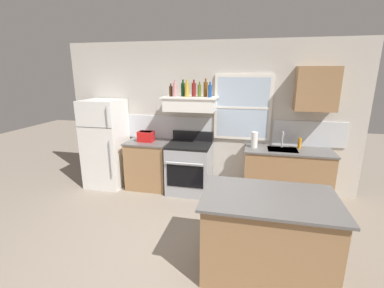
% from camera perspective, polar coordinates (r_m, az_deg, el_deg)
% --- Properties ---
extents(ground_plane, '(16.00, 16.00, 0.00)m').
position_cam_1_polar(ground_plane, '(3.51, -3.79, -22.99)').
color(ground_plane, gray).
extents(back_wall, '(5.40, 0.11, 2.70)m').
position_cam_1_polar(back_wall, '(4.99, 3.50, 5.75)').
color(back_wall, beige).
rests_on(back_wall, ground_plane).
extents(refrigerator, '(0.70, 0.72, 1.67)m').
position_cam_1_polar(refrigerator, '(5.40, -17.95, 0.11)').
color(refrigerator, white).
rests_on(refrigerator, ground_plane).
extents(counter_left_of_stove, '(0.79, 0.63, 0.91)m').
position_cam_1_polar(counter_left_of_stove, '(5.20, -9.14, -4.26)').
color(counter_left_of_stove, '#9E754C').
rests_on(counter_left_of_stove, ground_plane).
extents(toaster, '(0.30, 0.20, 0.19)m').
position_cam_1_polar(toaster, '(5.04, -9.79, 1.65)').
color(toaster, red).
rests_on(toaster, counter_left_of_stove).
extents(stove_range, '(0.76, 0.69, 1.09)m').
position_cam_1_polar(stove_range, '(4.93, -0.59, -5.04)').
color(stove_range, '#9EA0A5').
rests_on(stove_range, ground_plane).
extents(range_hood_shelf, '(0.96, 0.52, 0.24)m').
position_cam_1_polar(range_hood_shelf, '(4.75, -0.36, 8.60)').
color(range_hood_shelf, white).
extents(bottle_brown_stout, '(0.06, 0.06, 0.22)m').
position_cam_1_polar(bottle_brown_stout, '(4.81, -4.53, 11.19)').
color(bottle_brown_stout, '#381E0F').
rests_on(bottle_brown_stout, range_hood_shelf).
extents(bottle_rose_pink, '(0.07, 0.07, 0.29)m').
position_cam_1_polar(bottle_rose_pink, '(4.75, -3.66, 11.51)').
color(bottle_rose_pink, '#C67F84').
rests_on(bottle_rose_pink, range_hood_shelf).
extents(bottle_dark_green_wine, '(0.07, 0.07, 0.29)m').
position_cam_1_polar(bottle_dark_green_wine, '(4.82, -1.93, 11.58)').
color(bottle_dark_green_wine, '#143819').
rests_on(bottle_dark_green_wine, range_hood_shelf).
extents(bottle_champagne_gold_foil, '(0.08, 0.08, 0.30)m').
position_cam_1_polar(bottle_champagne_gold_foil, '(4.70, -1.07, 11.54)').
color(bottle_champagne_gold_foil, '#B29333').
rests_on(bottle_champagne_gold_foil, range_hood_shelf).
extents(bottle_red_label_wine, '(0.07, 0.07, 0.29)m').
position_cam_1_polar(bottle_red_label_wine, '(4.74, 0.40, 11.53)').
color(bottle_red_label_wine, maroon).
rests_on(bottle_red_label_wine, range_hood_shelf).
extents(bottle_olive_oil_square, '(0.06, 0.06, 0.26)m').
position_cam_1_polar(bottle_olive_oil_square, '(4.72, 1.59, 11.34)').
color(bottle_olive_oil_square, '#4C601E').
rests_on(bottle_olive_oil_square, range_hood_shelf).
extents(bottle_amber_wine, '(0.07, 0.07, 0.31)m').
position_cam_1_polar(bottle_amber_wine, '(4.73, 2.92, 11.61)').
color(bottle_amber_wine, brown).
rests_on(bottle_amber_wine, range_hood_shelf).
extents(bottle_blue_liqueur, '(0.07, 0.07, 0.26)m').
position_cam_1_polar(bottle_blue_liqueur, '(4.62, 3.85, 11.24)').
color(bottle_blue_liqueur, '#1E478C').
rests_on(bottle_blue_liqueur, range_hood_shelf).
extents(counter_right_with_sink, '(1.43, 0.63, 0.91)m').
position_cam_1_polar(counter_right_with_sink, '(4.89, 19.41, -6.19)').
color(counter_right_with_sink, '#9E754C').
rests_on(counter_right_with_sink, ground_plane).
extents(sink_faucet, '(0.03, 0.17, 0.28)m').
position_cam_1_polar(sink_faucet, '(4.79, 18.76, 1.30)').
color(sink_faucet, silver).
rests_on(sink_faucet, counter_right_with_sink).
extents(paper_towel_roll, '(0.11, 0.11, 0.27)m').
position_cam_1_polar(paper_towel_roll, '(4.68, 13.16, 0.88)').
color(paper_towel_roll, white).
rests_on(paper_towel_roll, counter_right_with_sink).
extents(dish_soap_bottle, '(0.06, 0.06, 0.18)m').
position_cam_1_polar(dish_soap_bottle, '(4.85, 21.95, 0.13)').
color(dish_soap_bottle, orange).
rests_on(dish_soap_bottle, counter_right_with_sink).
extents(kitchen_island, '(1.40, 0.90, 0.91)m').
position_cam_1_polar(kitchen_island, '(3.17, 15.63, -18.08)').
color(kitchen_island, '#9E754C').
rests_on(kitchen_island, ground_plane).
extents(upper_cabinet_right, '(0.64, 0.32, 0.70)m').
position_cam_1_polar(upper_cabinet_right, '(4.79, 24.98, 10.59)').
color(upper_cabinet_right, '#9E754C').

